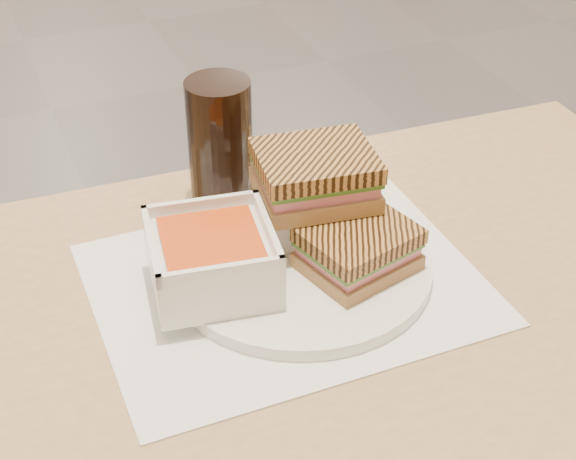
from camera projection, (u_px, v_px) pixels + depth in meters
name	position (u px, v px, depth m)	size (l,w,h in m)	color
main_table	(237.00, 442.00, 0.88)	(1.23, 0.75, 0.75)	tan
tray_liner	(286.00, 284.00, 0.90)	(0.39, 0.31, 0.00)	white
plate	(300.00, 266.00, 0.92)	(0.28, 0.28, 0.01)	white
soup_bowl	(212.00, 260.00, 0.86)	(0.14, 0.14, 0.07)	white
panini_lower	(358.00, 248.00, 0.89)	(0.13, 0.12, 0.05)	#A3714A
panini_upper	(315.00, 175.00, 0.90)	(0.13, 0.12, 0.05)	#A3714A
cola_glass	(220.00, 146.00, 0.98)	(0.07, 0.07, 0.16)	black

